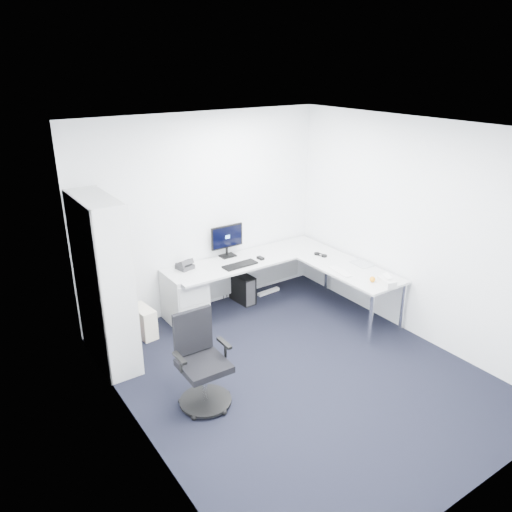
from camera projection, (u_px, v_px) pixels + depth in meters
ground at (297, 373)px, 5.63m from camera, size 4.20×4.20×0.00m
ceiling at (306, 129)px, 4.64m from camera, size 4.20×4.20×0.00m
wall_back at (203, 214)px, 6.75m from camera, size 3.60×0.02×2.70m
wall_front at (489, 356)px, 3.52m from camera, size 3.60×0.02×2.70m
wall_left at (135, 309)px, 4.20m from camera, size 0.02×4.20×2.70m
wall_right at (416, 231)px, 6.08m from camera, size 0.02×4.20×2.70m
l_desk at (266, 289)px, 6.87m from camera, size 2.42×1.36×0.71m
drawer_pedestal at (185, 297)px, 6.63m from camera, size 0.46×0.57×0.71m
bookshelf at (104, 283)px, 5.54m from camera, size 0.38×0.99×1.98m
task_chair at (204, 363)px, 4.95m from camera, size 0.56×0.56×0.99m
black_pc_tower at (243, 288)px, 7.24m from camera, size 0.22×0.44×0.42m
beige_pc_tower at (144, 322)px, 6.34m from camera, size 0.23×0.43×0.39m
power_strip at (269, 292)px, 7.56m from camera, size 0.38×0.09×0.04m
monitor at (227, 241)px, 6.97m from camera, size 0.49×0.16×0.47m
black_keyboard at (240, 265)px, 6.73m from camera, size 0.49×0.19×0.02m
mouse at (260, 258)px, 6.95m from camera, size 0.07×0.11×0.03m
desk_phone at (185, 264)px, 6.61m from camera, size 0.23×0.23×0.14m
laptop at (362, 257)px, 6.74m from camera, size 0.32×0.32×0.21m
white_keyboard at (340, 271)px, 6.54m from camera, size 0.17×0.41×0.01m
headphones at (321, 254)px, 7.07m from camera, size 0.16×0.21×0.05m
orange_fruit at (372, 279)px, 6.23m from camera, size 0.07×0.07×0.07m
tissue_box at (387, 282)px, 6.14m from camera, size 0.19×0.27×0.09m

